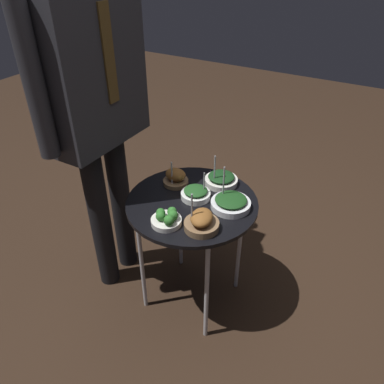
{
  "coord_description": "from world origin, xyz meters",
  "views": [
    {
      "loc": [
        -1.16,
        -0.67,
        1.6
      ],
      "look_at": [
        0.0,
        0.0,
        0.67
      ],
      "focal_mm": 35.0,
      "sensor_mm": 36.0,
      "label": 1
    }
  ],
  "objects_px": {
    "bowl_roast_front_left": "(202,222)",
    "bowl_broccoli_far_rim": "(167,219)",
    "waiter_figure": "(92,89)",
    "bowl_roast_mid_left": "(176,177)",
    "bowl_spinach_near_rim": "(221,179)",
    "bowl_spinach_mid_right": "(196,194)",
    "bowl_spinach_front_right": "(231,203)",
    "serving_cart": "(192,210)"
  },
  "relations": [
    {
      "from": "bowl_roast_front_left",
      "to": "bowl_broccoli_far_rim",
      "type": "bearing_deg",
      "value": 108.08
    },
    {
      "from": "bowl_roast_front_left",
      "to": "waiter_figure",
      "type": "height_order",
      "value": "waiter_figure"
    },
    {
      "from": "bowl_broccoli_far_rim",
      "to": "bowl_roast_mid_left",
      "type": "height_order",
      "value": "bowl_roast_mid_left"
    },
    {
      "from": "bowl_spinach_near_rim",
      "to": "waiter_figure",
      "type": "xyz_separation_m",
      "value": [
        -0.24,
        0.51,
        0.42
      ]
    },
    {
      "from": "bowl_roast_mid_left",
      "to": "bowl_spinach_mid_right",
      "type": "bearing_deg",
      "value": -110.43
    },
    {
      "from": "bowl_spinach_mid_right",
      "to": "bowl_spinach_near_rim",
      "type": "xyz_separation_m",
      "value": [
        0.16,
        -0.05,
        0.0
      ]
    },
    {
      "from": "bowl_broccoli_far_rim",
      "to": "bowl_spinach_front_right",
      "type": "bearing_deg",
      "value": -37.25
    },
    {
      "from": "bowl_spinach_front_right",
      "to": "bowl_spinach_near_rim",
      "type": "height_order",
      "value": "bowl_spinach_front_right"
    },
    {
      "from": "bowl_spinach_mid_right",
      "to": "bowl_spinach_front_right",
      "type": "xyz_separation_m",
      "value": [
        0.01,
        -0.16,
        0.0
      ]
    },
    {
      "from": "bowl_spinach_front_right",
      "to": "bowl_roast_mid_left",
      "type": "distance_m",
      "value": 0.31
    },
    {
      "from": "bowl_broccoli_far_rim",
      "to": "bowl_spinach_mid_right",
      "type": "bearing_deg",
      "value": -2.98
    },
    {
      "from": "bowl_roast_front_left",
      "to": "bowl_roast_mid_left",
      "type": "bearing_deg",
      "value": 49.41
    },
    {
      "from": "bowl_roast_mid_left",
      "to": "bowl_broccoli_far_rim",
      "type": "bearing_deg",
      "value": -154.73
    },
    {
      "from": "bowl_broccoli_far_rim",
      "to": "bowl_spinach_front_right",
      "type": "distance_m",
      "value": 0.29
    },
    {
      "from": "serving_cart",
      "to": "bowl_roast_front_left",
      "type": "distance_m",
      "value": 0.21
    },
    {
      "from": "serving_cart",
      "to": "bowl_roast_front_left",
      "type": "relative_size",
      "value": 3.62
    },
    {
      "from": "bowl_roast_front_left",
      "to": "waiter_figure",
      "type": "distance_m",
      "value": 0.72
    },
    {
      "from": "serving_cart",
      "to": "bowl_spinach_mid_right",
      "type": "bearing_deg",
      "value": -1.62
    },
    {
      "from": "serving_cart",
      "to": "bowl_roast_mid_left",
      "type": "bearing_deg",
      "value": 58.5
    },
    {
      "from": "bowl_spinach_front_right",
      "to": "bowl_spinach_near_rim",
      "type": "relative_size",
      "value": 1.11
    },
    {
      "from": "bowl_spinach_front_right",
      "to": "bowl_roast_front_left",
      "type": "bearing_deg",
      "value": 167.82
    },
    {
      "from": "bowl_spinach_mid_right",
      "to": "bowl_roast_front_left",
      "type": "relative_size",
      "value": 0.78
    },
    {
      "from": "bowl_roast_mid_left",
      "to": "waiter_figure",
      "type": "relative_size",
      "value": 0.08
    },
    {
      "from": "bowl_spinach_front_right",
      "to": "bowl_broccoli_far_rim",
      "type": "bearing_deg",
      "value": 142.75
    },
    {
      "from": "bowl_spinach_mid_right",
      "to": "bowl_broccoli_far_rim",
      "type": "relative_size",
      "value": 1.05
    },
    {
      "from": "bowl_spinach_near_rim",
      "to": "bowl_broccoli_far_rim",
      "type": "bearing_deg",
      "value": 171.28
    },
    {
      "from": "bowl_spinach_mid_right",
      "to": "bowl_roast_mid_left",
      "type": "height_order",
      "value": "bowl_roast_mid_left"
    },
    {
      "from": "bowl_broccoli_far_rim",
      "to": "waiter_figure",
      "type": "relative_size",
      "value": 0.08
    },
    {
      "from": "bowl_spinach_mid_right",
      "to": "bowl_roast_front_left",
      "type": "xyz_separation_m",
      "value": [
        -0.17,
        -0.12,
        0.01
      ]
    },
    {
      "from": "bowl_broccoli_far_rim",
      "to": "bowl_roast_mid_left",
      "type": "bearing_deg",
      "value": 25.27
    },
    {
      "from": "bowl_roast_mid_left",
      "to": "bowl_roast_front_left",
      "type": "bearing_deg",
      "value": -130.59
    },
    {
      "from": "serving_cart",
      "to": "bowl_broccoli_far_rim",
      "type": "xyz_separation_m",
      "value": [
        -0.19,
        0.01,
        0.08
      ]
    },
    {
      "from": "bowl_roast_front_left",
      "to": "serving_cart",
      "type": "bearing_deg",
      "value": 41.63
    },
    {
      "from": "bowl_roast_front_left",
      "to": "bowl_spinach_near_rim",
      "type": "distance_m",
      "value": 0.34
    },
    {
      "from": "bowl_broccoli_far_rim",
      "to": "bowl_spinach_near_rim",
      "type": "height_order",
      "value": "bowl_spinach_near_rim"
    },
    {
      "from": "serving_cart",
      "to": "bowl_broccoli_far_rim",
      "type": "distance_m",
      "value": 0.2
    },
    {
      "from": "serving_cart",
      "to": "bowl_broccoli_far_rim",
      "type": "height_order",
      "value": "bowl_broccoli_far_rim"
    },
    {
      "from": "serving_cart",
      "to": "bowl_spinach_mid_right",
      "type": "relative_size",
      "value": 4.67
    },
    {
      "from": "serving_cart",
      "to": "bowl_roast_mid_left",
      "type": "relative_size",
      "value": 4.61
    },
    {
      "from": "serving_cart",
      "to": "bowl_roast_front_left",
      "type": "xyz_separation_m",
      "value": [
        -0.14,
        -0.13,
        0.08
      ]
    },
    {
      "from": "bowl_spinach_front_right",
      "to": "bowl_roast_mid_left",
      "type": "relative_size",
      "value": 1.34
    },
    {
      "from": "bowl_roast_mid_left",
      "to": "bowl_roast_front_left",
      "type": "relative_size",
      "value": 0.79
    }
  ]
}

